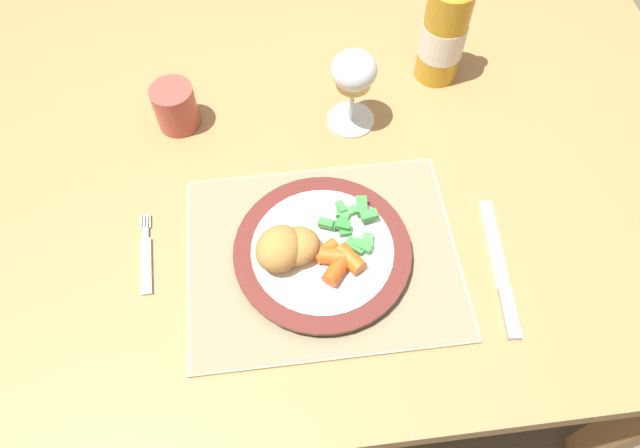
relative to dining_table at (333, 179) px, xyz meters
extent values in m
plane|color=brown|center=(0.00, 0.00, -0.65)|extent=(6.00, 6.00, 0.00)
cube|color=#AD7F4C|center=(0.00, 0.00, 0.08)|extent=(1.21, 0.90, 0.04)
cube|color=#AD7F4C|center=(-0.55, 0.40, -0.29)|extent=(0.06, 0.06, 0.70)
cube|color=#AD7F4C|center=(0.55, 0.40, -0.29)|extent=(0.06, 0.06, 0.70)
cube|color=#CCB789|center=(-0.04, -0.20, 0.10)|extent=(0.37, 0.29, 0.01)
cube|color=gray|center=(-0.04, -0.20, 0.10)|extent=(0.36, 0.29, 0.00)
cylinder|color=white|center=(-0.04, -0.20, 0.11)|extent=(0.20, 0.20, 0.01)
cylinder|color=maroon|center=(-0.04, -0.20, 0.12)|extent=(0.24, 0.24, 0.01)
cylinder|color=white|center=(-0.04, -0.20, 0.12)|extent=(0.19, 0.19, 0.00)
ellipsoid|color=#B77F3D|center=(-0.10, -0.21, 0.15)|extent=(0.09, 0.09, 0.05)
ellipsoid|color=#B77F3D|center=(-0.08, -0.20, 0.14)|extent=(0.07, 0.07, 0.04)
ellipsoid|color=tan|center=(-0.09, -0.20, 0.14)|extent=(0.07, 0.06, 0.04)
cube|color=green|center=(0.00, -0.20, 0.12)|extent=(0.03, 0.03, 0.01)
cube|color=#4CA84C|center=(-0.01, -0.15, 0.13)|extent=(0.01, 0.02, 0.01)
cube|color=green|center=(-0.01, -0.14, 0.13)|extent=(0.02, 0.02, 0.01)
cube|color=#338438|center=(-0.01, -0.17, 0.13)|extent=(0.02, 0.02, 0.01)
cube|color=#4CA84C|center=(0.02, -0.20, 0.12)|extent=(0.02, 0.03, 0.01)
cube|color=#4CA84C|center=(0.00, -0.15, 0.13)|extent=(0.02, 0.02, 0.01)
cube|color=green|center=(-0.04, -0.17, 0.13)|extent=(0.02, 0.02, 0.01)
cube|color=green|center=(0.02, -0.16, 0.13)|extent=(0.03, 0.02, 0.01)
cube|color=green|center=(-0.01, -0.15, 0.12)|extent=(0.01, 0.02, 0.01)
cube|color=#338438|center=(-0.03, -0.17, 0.13)|extent=(0.02, 0.02, 0.01)
cube|color=green|center=(0.01, -0.21, 0.13)|extent=(0.03, 0.02, 0.01)
cube|color=green|center=(0.02, -0.15, 0.13)|extent=(0.02, 0.03, 0.01)
cube|color=#338438|center=(-0.01, -0.17, 0.12)|extent=(0.02, 0.03, 0.01)
cylinder|color=#CC5119|center=(-0.03, -0.24, 0.13)|extent=(0.04, 0.04, 0.02)
cylinder|color=orange|center=(-0.03, -0.22, 0.13)|extent=(0.04, 0.03, 0.02)
cylinder|color=orange|center=(-0.01, -0.23, 0.13)|extent=(0.04, 0.05, 0.02)
cylinder|color=orange|center=(-0.04, -0.21, 0.13)|extent=(0.04, 0.04, 0.02)
cube|color=silver|center=(-0.28, -0.19, 0.10)|extent=(0.02, 0.09, 0.01)
cube|color=silver|center=(-0.29, -0.13, 0.10)|extent=(0.01, 0.02, 0.01)
cube|color=silver|center=(-0.28, -0.11, 0.10)|extent=(0.00, 0.02, 0.00)
cube|color=silver|center=(-0.29, -0.11, 0.10)|extent=(0.00, 0.02, 0.00)
cube|color=silver|center=(-0.29, -0.11, 0.10)|extent=(0.00, 0.02, 0.00)
cube|color=silver|center=(-0.29, -0.11, 0.10)|extent=(0.00, 0.02, 0.00)
cube|color=silver|center=(0.20, -0.21, 0.10)|extent=(0.03, 0.14, 0.00)
cube|color=#B2B2B7|center=(0.19, -0.31, 0.10)|extent=(0.02, 0.07, 0.01)
cylinder|color=silver|center=(0.03, 0.04, 0.10)|extent=(0.08, 0.08, 0.00)
cylinder|color=silver|center=(0.03, 0.04, 0.14)|extent=(0.01, 0.01, 0.08)
ellipsoid|color=silver|center=(0.03, 0.04, 0.20)|extent=(0.07, 0.07, 0.06)
cylinder|color=#EACC66|center=(0.03, 0.04, 0.19)|extent=(0.05, 0.05, 0.03)
cylinder|color=gold|center=(0.19, 0.13, 0.18)|extent=(0.07, 0.07, 0.17)
cylinder|color=white|center=(0.19, 0.13, 0.17)|extent=(0.07, 0.07, 0.06)
cylinder|color=#B24C42|center=(-0.24, 0.07, 0.13)|extent=(0.07, 0.07, 0.07)
cylinder|color=maroon|center=(-0.24, 0.07, 0.16)|extent=(0.05, 0.05, 0.01)
camera|label=1|loc=(-0.09, -0.57, 0.79)|focal=32.00mm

